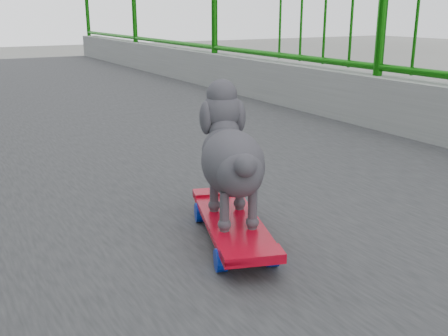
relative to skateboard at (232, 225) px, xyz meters
name	(u,v)px	position (x,y,z in m)	size (l,w,h in m)	color
skateboard	(232,225)	(0.00, 0.00, 0.00)	(0.33, 0.57, 0.07)	red
poodle	(231,155)	(0.01, 0.02, 0.21)	(0.26, 0.42, 0.36)	#302D32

